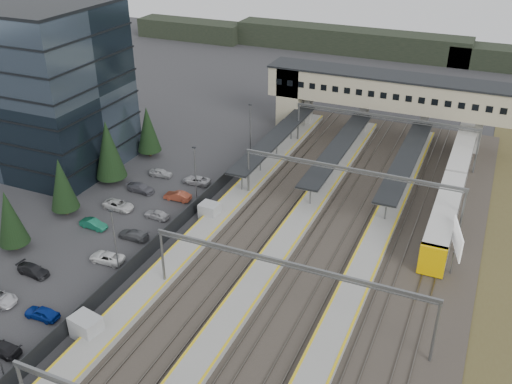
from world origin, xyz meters
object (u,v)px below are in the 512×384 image
at_px(relay_cabin_far, 210,211).
at_px(footbridge, 370,92).
at_px(billboard, 457,240).
at_px(office_building, 33,86).
at_px(relay_cabin_near, 87,327).
at_px(train, 454,185).

xyz_separation_m(relay_cabin_far, footbridge, (11.81, 35.54, 6.83)).
bearing_deg(billboard, footbridge, 118.95).
relative_size(footbridge, billboard, 7.27).
bearing_deg(footbridge, relay_cabin_far, -108.39).
bearing_deg(office_building, relay_cabin_near, -43.49).
height_order(office_building, relay_cabin_near, office_building).
distance_m(train, billboard, 16.19).
xyz_separation_m(train, billboard, (2.05, -16.02, 1.12)).
xyz_separation_m(relay_cabin_near, footbridge, (12.30, 59.79, 6.74)).
relative_size(relay_cabin_far, billboard, 0.46).
distance_m(footbridge, billboard, 38.21).
bearing_deg(train, office_building, -167.92).
bearing_deg(billboard, train, 97.30).
height_order(office_building, train, office_building).
distance_m(relay_cabin_near, footbridge, 61.41).
bearing_deg(relay_cabin_near, billboard, 40.96).
relative_size(relay_cabin_near, relay_cabin_far, 1.25).
bearing_deg(office_building, train, 12.08).
height_order(footbridge, train, footbridge).
bearing_deg(train, relay_cabin_near, -123.86).
distance_m(office_building, billboard, 62.78).
height_order(relay_cabin_far, billboard, billboard).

